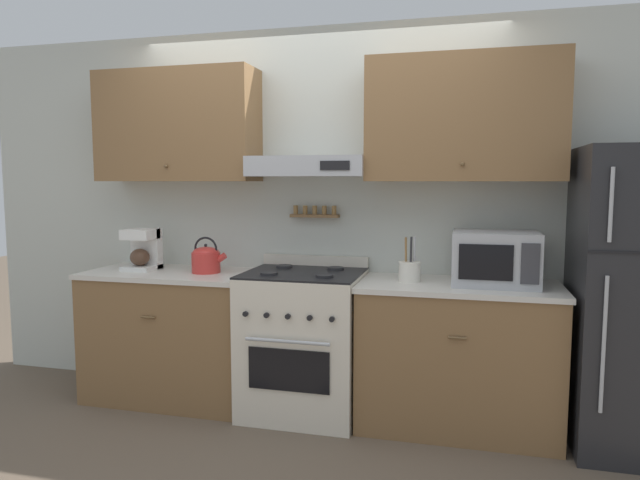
{
  "coord_description": "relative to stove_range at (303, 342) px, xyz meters",
  "views": [
    {
      "loc": [
        1.01,
        -3.18,
        1.52
      ],
      "look_at": [
        0.12,
        0.26,
        1.15
      ],
      "focal_mm": 32.0,
      "sensor_mm": 36.0,
      "label": 1
    }
  ],
  "objects": [
    {
      "name": "ground_plane",
      "position": [
        0.0,
        -0.3,
        -0.47
      ],
      "size": [
        16.0,
        16.0,
        0.0
      ],
      "primitive_type": "plane",
      "color": "brown"
    },
    {
      "name": "wall_back",
      "position": [
        0.01,
        0.29,
        1.03
      ],
      "size": [
        5.2,
        0.46,
        2.55
      ],
      "color": "silver",
      "rests_on": "ground_plane"
    },
    {
      "name": "counter_left",
      "position": [
        -0.95,
        0.02,
        -0.02
      ],
      "size": [
        1.16,
        0.64,
        0.9
      ],
      "color": "brown",
      "rests_on": "ground_plane"
    },
    {
      "name": "counter_right",
      "position": [
        0.98,
        0.02,
        -0.02
      ],
      "size": [
        1.2,
        0.64,
        0.9
      ],
      "color": "brown",
      "rests_on": "ground_plane"
    },
    {
      "name": "stove_range",
      "position": [
        0.0,
        0.0,
        0.0
      ],
      "size": [
        0.74,
        0.68,
        1.0
      ],
      "color": "beige",
      "rests_on": "ground_plane"
    },
    {
      "name": "tea_kettle",
      "position": [
        -0.69,
        0.03,
        0.52
      ],
      "size": [
        0.25,
        0.19,
        0.24
      ],
      "color": "red",
      "rests_on": "counter_left"
    },
    {
      "name": "coffee_maker",
      "position": [
        -1.19,
        0.05,
        0.57
      ],
      "size": [
        0.21,
        0.22,
        0.29
      ],
      "color": "white",
      "rests_on": "counter_left"
    },
    {
      "name": "microwave",
      "position": [
        1.18,
        0.05,
        0.59
      ],
      "size": [
        0.5,
        0.4,
        0.32
      ],
      "color": "#ADAFB5",
      "rests_on": "counter_right"
    },
    {
      "name": "utensil_crock",
      "position": [
        0.68,
        0.03,
        0.49
      ],
      "size": [
        0.13,
        0.13,
        0.28
      ],
      "color": "silver",
      "rests_on": "counter_right"
    }
  ]
}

